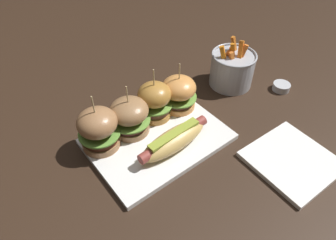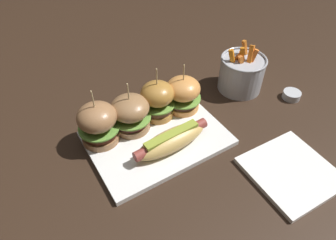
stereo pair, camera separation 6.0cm
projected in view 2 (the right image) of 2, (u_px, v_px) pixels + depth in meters
name	position (u px, v px, depth m)	size (l,w,h in m)	color
ground_plane	(157.00, 140.00, 0.77)	(3.00, 3.00, 0.00)	black
platter_main	(157.00, 138.00, 0.76)	(0.33, 0.24, 0.01)	white
hot_dog	(172.00, 140.00, 0.71)	(0.20, 0.07, 0.05)	tan
slider_far_left	(98.00, 123.00, 0.71)	(0.10, 0.10, 0.15)	#976943
slider_center_left	(131.00, 113.00, 0.75)	(0.10, 0.10, 0.14)	#926943
slider_center_right	(157.00, 100.00, 0.78)	(0.09, 0.09, 0.15)	#A97431
slider_far_right	(183.00, 94.00, 0.81)	(0.10, 0.10, 0.14)	#D78C46
fries_bucket	(241.00, 73.00, 0.89)	(0.13, 0.13, 0.14)	#A8AAB2
sauce_ramekin	(292.00, 95.00, 0.88)	(0.05, 0.05, 0.02)	#B7BABF
side_plate	(291.00, 172.00, 0.69)	(0.18, 0.18, 0.01)	white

